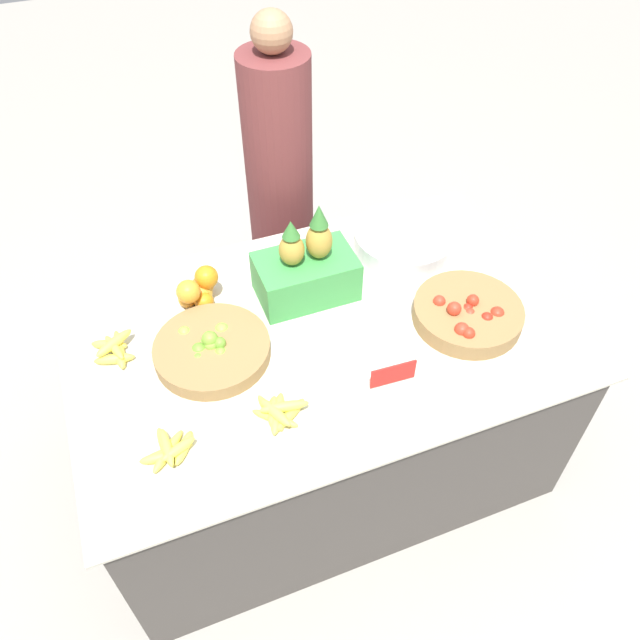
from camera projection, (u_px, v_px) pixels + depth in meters
name	position (u px, v px, depth m)	size (l,w,h in m)	color
ground_plane	(320.00, 449.00, 2.70)	(12.00, 12.00, 0.00)	#A39E93
market_table	(320.00, 396.00, 2.42)	(1.71, 1.11, 0.76)	#4C4742
lime_bowl	(212.00, 349.00, 2.05)	(0.38, 0.38, 0.10)	olive
tomato_basket	(468.00, 313.00, 2.15)	(0.38, 0.38, 0.10)	olive
orange_pile	(198.00, 290.00, 2.20)	(0.16, 0.16, 0.14)	orange
metal_bowl	(404.00, 240.00, 2.43)	(0.39, 0.39, 0.07)	silver
price_sign	(393.00, 374.00, 1.96)	(0.15, 0.01, 0.08)	red
produce_crate	(306.00, 270.00, 2.20)	(0.35, 0.22, 0.38)	green
banana_bunch_front_left	(170.00, 450.00, 1.79)	(0.18, 0.16, 0.05)	#EFDB4C
banana_bunch_front_right	(278.00, 413.00, 1.88)	(0.18, 0.17, 0.06)	#EFDB4C
banana_bunch_middle_right	(115.00, 349.00, 2.05)	(0.15, 0.18, 0.06)	#EFDB4C
vendor_person	(281.00, 197.00, 2.80)	(0.29, 0.29, 1.50)	brown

